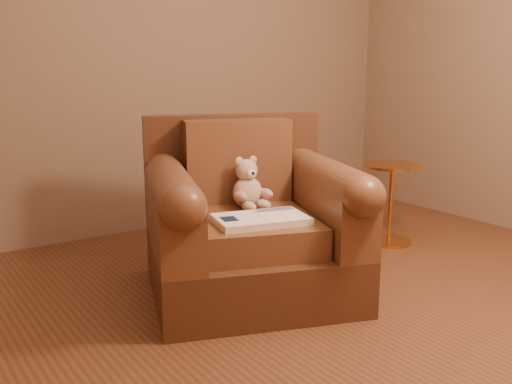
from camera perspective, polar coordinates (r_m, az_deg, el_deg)
floor at (r=3.10m, az=10.47°, el=-11.09°), size 4.00×4.00×0.00m
armchair at (r=3.14m, az=-0.76°, el=-3.45°), size 1.34×1.30×0.95m
teddy_bear at (r=3.18m, az=-0.74°, el=0.40°), size 0.21×0.24×0.29m
guidebook at (r=2.88m, az=0.49°, el=-2.75°), size 0.52×0.38×0.04m
side_table at (r=4.11m, az=13.31°, el=-0.87°), size 0.40×0.40×0.57m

